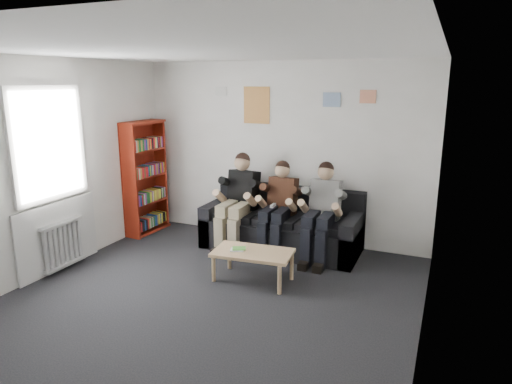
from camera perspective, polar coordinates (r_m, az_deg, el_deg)
room_shell at (r=4.71m, az=-7.45°, el=0.57°), size 5.00×5.00×5.00m
sofa at (r=6.72m, az=3.31°, el=-4.46°), size 2.26×0.92×0.87m
bookshelf at (r=7.51m, az=-13.60°, el=1.76°), size 0.27×0.81×1.80m
coffee_table at (r=5.64m, az=-0.40°, el=-7.85°), size 0.96×0.53×0.38m
game_cases at (r=5.66m, az=-2.26°, el=-7.14°), size 0.18×0.15×0.03m
person_left at (r=6.66m, az=-2.35°, el=-1.24°), size 0.43×0.91×1.39m
person_middle at (r=6.44m, az=2.73°, el=-2.05°), size 0.39×0.84×1.31m
person_right at (r=6.25m, az=8.14°, el=-2.56°), size 0.40×0.87×1.34m
radiator at (r=6.46m, az=-22.96°, el=-6.01°), size 0.10×0.64×0.60m
window at (r=6.32m, az=-24.00°, el=-0.09°), size 0.05×1.30×2.36m
poster_large at (r=6.99m, az=0.08°, el=10.80°), size 0.42×0.01×0.55m
poster_blue at (r=6.62m, az=9.45°, el=11.31°), size 0.25×0.01×0.20m
poster_pink at (r=6.51m, az=13.82°, el=11.51°), size 0.22×0.01×0.18m
poster_sign at (r=7.24m, az=-4.38°, el=12.45°), size 0.20×0.01×0.14m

